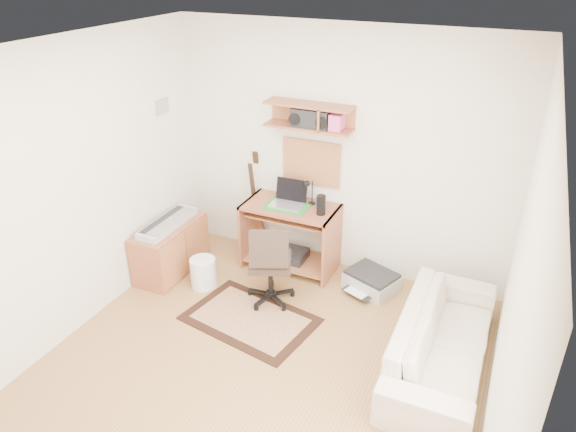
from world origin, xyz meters
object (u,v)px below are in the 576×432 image
at_px(desk, 290,237).
at_px(task_chair, 270,262).
at_px(cabinet, 171,248).
at_px(printer, 371,282).
at_px(sofa, 444,332).

height_order(desk, task_chair, task_chair).
height_order(desk, cabinet, desk).
bearing_deg(cabinet, desk, 28.07).
distance_m(desk, task_chair, 0.68).
xyz_separation_m(task_chair, cabinet, (-1.24, 0.05, -0.18)).
distance_m(desk, cabinet, 1.31).
xyz_separation_m(printer, sofa, (0.85, -0.86, 0.27)).
bearing_deg(desk, printer, -3.30).
distance_m(desk, printer, 1.00).
bearing_deg(cabinet, sofa, -5.88).
height_order(task_chair, printer, task_chair).
bearing_deg(task_chair, printer, 11.99).
bearing_deg(task_chair, sofa, -31.52).
relative_size(cabinet, sofa, 0.50).
relative_size(desk, cabinet, 1.11).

